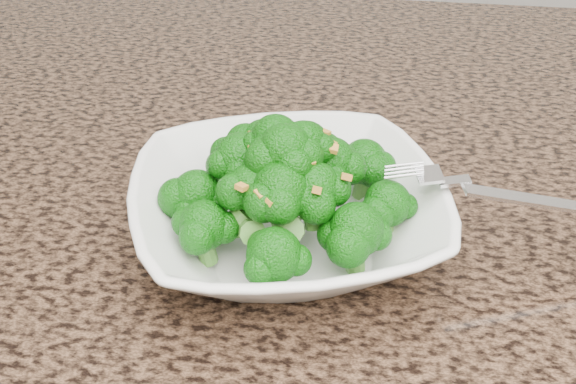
# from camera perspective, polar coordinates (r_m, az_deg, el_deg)

# --- Properties ---
(granite_counter) EXTENTS (1.64, 1.04, 0.03)m
(granite_counter) POSITION_cam_1_polar(r_m,az_deg,el_deg) (0.66, 2.35, -0.23)
(granite_counter) COLOR brown
(granite_counter) RESTS_ON cabinet
(bowl) EXTENTS (0.30, 0.30, 0.06)m
(bowl) POSITION_cam_1_polar(r_m,az_deg,el_deg) (0.56, -0.00, -1.77)
(bowl) COLOR white
(bowl) RESTS_ON granite_counter
(broccoli_pile) EXTENTS (0.21, 0.21, 0.07)m
(broccoli_pile) POSITION_cam_1_polar(r_m,az_deg,el_deg) (0.52, -0.00, 4.24)
(broccoli_pile) COLOR #10660B
(broccoli_pile) RESTS_ON bowl
(garlic_topping) EXTENTS (0.13, 0.13, 0.01)m
(garlic_topping) POSITION_cam_1_polar(r_m,az_deg,el_deg) (0.50, -0.00, 8.27)
(garlic_topping) COLOR gold
(garlic_topping) RESTS_ON broccoli_pile
(fork) EXTENTS (0.19, 0.06, 0.01)m
(fork) POSITION_cam_1_polar(r_m,az_deg,el_deg) (0.55, 13.46, 0.78)
(fork) COLOR silver
(fork) RESTS_ON bowl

